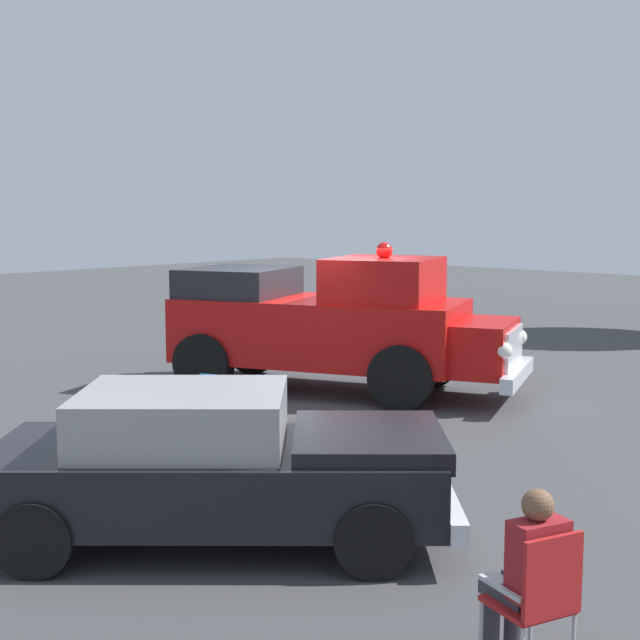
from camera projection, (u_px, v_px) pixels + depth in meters
The scene contains 8 objects.
ground_plane at pixel (318, 392), 15.32m from camera, with size 60.00×60.00×0.00m, color #424244.
vintage_fire_truck at pixel (333, 323), 15.25m from camera, with size 4.21×6.33×2.59m.
classic_hot_rod at pixel (219, 465), 8.36m from camera, with size 4.29×4.48×1.46m.
lawn_chair_near_truck at pixel (540, 592), 5.94m from camera, with size 0.64×0.64×1.02m.
lawn_chair_by_car at pixel (221, 406), 11.56m from camera, with size 0.64×0.64×1.02m.
lawn_chair_spare at pixel (270, 333), 18.25m from camera, with size 0.57×0.56×1.02m.
spectator_seated at pixel (528, 570), 6.05m from camera, with size 0.54×0.63×1.29m.
spectator_standing at pixel (275, 312), 18.74m from camera, with size 0.57×0.47×1.68m.
Camera 1 is at (-11.14, -10.12, 3.15)m, focal length 49.74 mm.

